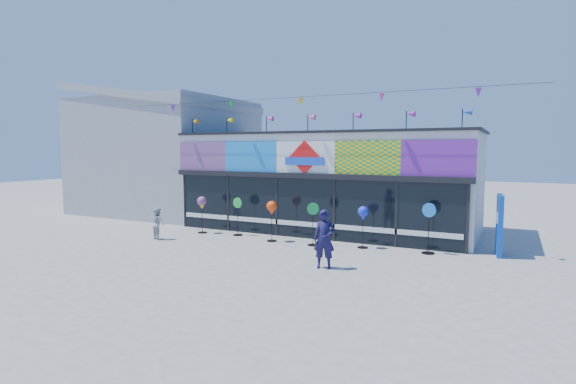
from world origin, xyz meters
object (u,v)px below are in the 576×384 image
Objects in this scene: spinner_0 at (202,204)px; spinner_2 at (272,209)px; blue_sign at (499,225)px; adult_man at (324,239)px; spinner_3 at (313,223)px; spinner_1 at (238,215)px; spinner_5 at (429,227)px; child at (158,223)px; spinner_4 at (363,214)px.

spinner_0 is 3.35m from spinner_2.
blue_sign reaches higher than adult_man.
blue_sign is at bearing 10.03° from spinner_2.
spinner_3 is 0.90× the size of adult_man.
spinner_1 reaches higher than spinner_0.
blue_sign reaches higher than spinner_0.
adult_man reaches higher than spinner_2.
spinner_5 reaches higher than spinner_1.
spinner_1 is 1.25× the size of child.
blue_sign is 1.30× the size of spinner_1.
spinner_2 is 0.99× the size of spinner_3.
spinner_3 is (3.42, -0.39, 0.01)m from spinner_1.
blue_sign is at bearing 12.18° from spinner_4.
spinner_2 is at bearing -172.72° from spinner_4.
child is at bearing -171.57° from blue_sign.
spinner_2 is at bearing -13.00° from spinner_1.
spinner_1 is 0.91× the size of spinner_5.
spinner_5 is (7.28, 0.17, 0.08)m from spinner_1.
spinner_1 is at bearing 135.62° from adult_man.
blue_sign is 1.29× the size of spinner_3.
spinner_2 is 1.03× the size of spinner_4.
blue_sign is at bearing 5.70° from spinner_1.
spinner_1 is 1.04× the size of spinner_4.
blue_sign is 4.32m from spinner_4.
spinner_3 is 3.90m from spinner_5.
spinner_4 is (3.35, 0.43, -0.04)m from spinner_2.
spinner_3 is at bearing -145.10° from child.
adult_man is 7.31m from child.
child is at bearing -164.72° from spinner_4.
spinner_1 is 0.89× the size of adult_man.
spinner_2 is 0.90× the size of spinner_5.
blue_sign is at bearing 29.70° from adult_man.
spinner_0 is at bearing 143.83° from adult_man.
blue_sign is at bearing -146.72° from child.
blue_sign is 6.07m from spinner_3.
spinner_0 is 2.01m from child.
spinner_0 is 0.99× the size of spinner_2.
spinner_5 is at bearing 41.57° from adult_man.
spinner_2 is 0.89× the size of adult_man.
spinner_5 reaches higher than spinner_4.
spinner_2 is (-7.57, -1.34, 0.22)m from blue_sign.
adult_man is (-2.33, -3.23, -0.03)m from spinner_5.
blue_sign is at bearing 6.02° from spinner_0.
spinner_2 is at bearing -3.24° from spinner_0.
spinner_0 is at bearing 178.05° from spinner_3.
spinner_1 is 5.13m from spinner_4.
spinner_3 is at bearing 0.65° from spinner_2.
spinner_0 is 1.64m from spinner_1.
spinner_1 is at bearing 7.90° from spinner_0.
child is at bearing -138.83° from spinner_1.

